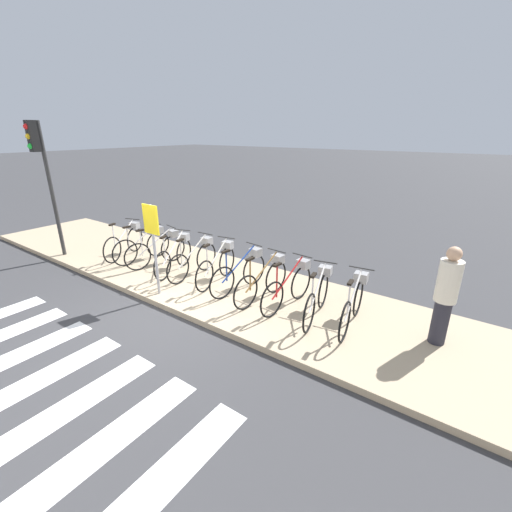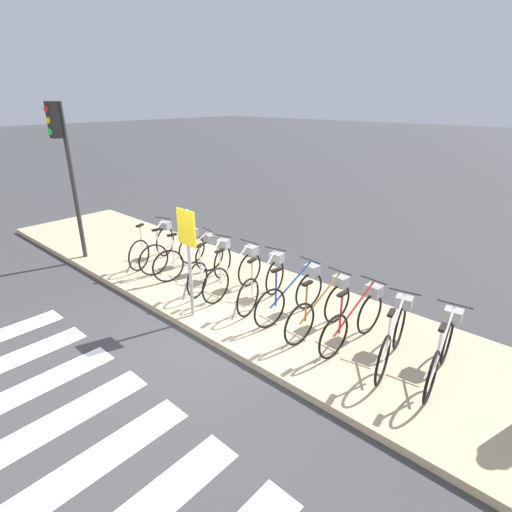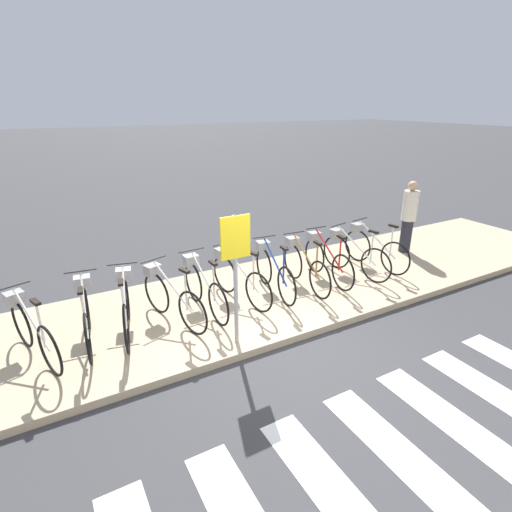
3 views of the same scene
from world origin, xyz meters
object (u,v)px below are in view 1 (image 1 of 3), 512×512
Objects in this scene: traffic_light at (41,162)px; parked_bicycle_7 at (264,279)px; sign_post at (153,235)px; pedestrian at (446,294)px; parked_bicycle_5 at (218,263)px; parked_bicycle_0 at (126,240)px; parked_bicycle_9 at (318,294)px; parked_bicycle_2 at (159,248)px; parked_bicycle_6 at (242,271)px; parked_bicycle_3 at (175,254)px; parked_bicycle_10 at (354,302)px; parked_bicycle_1 at (145,244)px; parked_bicycle_4 at (195,258)px; parked_bicycle_8 at (290,285)px.

parked_bicycle_7 is at bearing 10.89° from traffic_light.
parked_bicycle_7 is 0.87× the size of sign_post.
parked_bicycle_5 is at bearing -176.52° from pedestrian.
parked_bicycle_9 is at bearing 0.80° from parked_bicycle_0.
parked_bicycle_6 is (2.68, 0.06, 0.00)m from parked_bicycle_2.
parked_bicycle_3 is 0.97× the size of parked_bicycle_10.
parked_bicycle_1 is 3.91m from parked_bicycle_7.
parked_bicycle_0 and parked_bicycle_6 have the same top height.
parked_bicycle_1 is at bearing -177.01° from pedestrian.
parked_bicycle_10 is at bearing 17.59° from sign_post.
parked_bicycle_9 is at bearing -0.08° from parked_bicycle_1.
parked_bicycle_1 is at bearing -178.73° from parked_bicycle_4.
sign_post is (4.18, 0.05, -1.23)m from traffic_light.
parked_bicycle_8 is at bearing 0.63° from parked_bicycle_1.
traffic_light reaches higher than parked_bicycle_0.
parked_bicycle_1 is 5.78m from parked_bicycle_10.
parked_bicycle_7 is at bearing -177.33° from parked_bicycle_10.
parked_bicycle_1 is 1.03× the size of parked_bicycle_3.
sign_post reaches higher than parked_bicycle_6.
parked_bicycle_6 is at bearing 174.00° from parked_bicycle_7.
parked_bicycle_3 is 0.97× the size of pedestrian.
parked_bicycle_1 is 1.86m from parked_bicycle_4.
parked_bicycle_7 is 1.00× the size of pedestrian.
parked_bicycle_10 is (3.92, 0.04, 0.00)m from parked_bicycle_4.
parked_bicycle_3 is at bearing -178.29° from parked_bicycle_8.
traffic_light is (-3.53, -1.15, 2.11)m from parked_bicycle_3.
parked_bicycle_0 is 0.97× the size of parked_bicycle_9.
parked_bicycle_3 is at bearing -171.59° from parked_bicycle_4.
parked_bicycle_9 is (1.87, -0.07, 0.00)m from parked_bicycle_6.
parked_bicycle_4 is at bearing 2.88° from parked_bicycle_0.
parked_bicycle_9 is at bearing 9.12° from traffic_light.
parked_bicycle_4 is (2.58, 0.13, 0.00)m from parked_bicycle_0.
parked_bicycle_9 is at bearing -0.84° from parked_bicycle_4.
pedestrian reaches higher than parked_bicycle_5.
pedestrian is (7.86, 0.46, 0.43)m from parked_bicycle_0.
parked_bicycle_8 is (4.49, 0.05, 0.00)m from parked_bicycle_1.
parked_bicycle_3 is at bearing -3.94° from parked_bicycle_2.
sign_post reaches higher than parked_bicycle_4.
parked_bicycle_1 is 1.02× the size of parked_bicycle_2.
parked_bicycle_10 is (3.23, -0.01, 0.00)m from parked_bicycle_5.
parked_bicycle_1 and parked_bicycle_4 have the same top height.
parked_bicycle_0 and parked_bicycle_10 have the same top height.
parked_bicycle_1 is 2.39m from sign_post.
parked_bicycle_4 is 1.00× the size of parked_bicycle_8.
parked_bicycle_8 is at bearing 24.85° from sign_post.
parked_bicycle_8 and parked_bicycle_9 have the same top height.
parked_bicycle_10 is at bearing 2.67° from parked_bicycle_7.
parked_bicycle_10 is at bearing 9.01° from traffic_light.
parked_bicycle_10 is at bearing 0.91° from parked_bicycle_2.
parked_bicycle_2 is (0.57, -0.00, 0.00)m from parked_bicycle_1.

